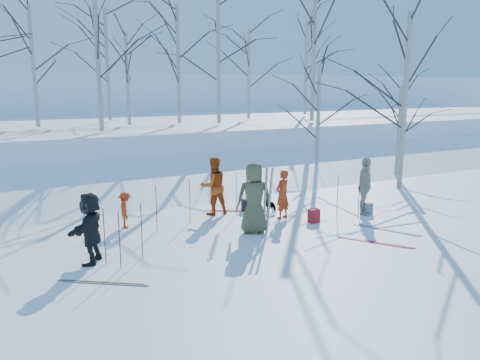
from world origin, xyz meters
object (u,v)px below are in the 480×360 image
skier_redor_behind (214,186)px  dog (270,205)px  skier_red_seated (125,210)px  backpack_red (314,216)px  skier_grey_west (91,228)px  skier_red_north (282,194)px  backpack_grey (367,209)px  backpack_dark (247,205)px  skier_olive_center (254,198)px  skier_cream_east (365,186)px

skier_redor_behind → dog: 1.98m
skier_red_seated → backpack_red: (5.18, -2.14, -0.33)m
skier_redor_behind → skier_grey_west: 4.99m
skier_red_north → skier_grey_west: 6.08m
skier_grey_west → backpack_red: (6.59, 0.22, -0.63)m
skier_red_north → backpack_grey: size_ratio=4.07×
skier_red_north → backpack_dark: bearing=-88.6°
skier_olive_center → skier_cream_east: 4.09m
skier_olive_center → skier_red_seated: (-3.09, 2.15, -0.47)m
skier_red_seated → dog: (4.63, -0.52, -0.29)m
skier_redor_behind → dog: bearing=160.6°
skier_red_north → skier_grey_west: skier_grey_west is taller
backpack_grey → dog: bearing=146.8°
skier_olive_center → backpack_dark: skier_olive_center is taller
skier_cream_east → dog: bearing=107.8°
skier_red_seated → skier_cream_east: size_ratio=0.58×
skier_cream_east → backpack_red: (-1.99, -0.00, -0.72)m
skier_red_north → dog: bearing=-113.4°
skier_olive_center → skier_red_north: 1.73m
skier_red_north → backpack_red: 1.17m
skier_red_north → skier_red_seated: skier_red_north is taller
skier_red_north → skier_grey_west: bearing=-9.8°
skier_olive_center → backpack_grey: bearing=-159.9°
skier_red_seated → backpack_dark: size_ratio=2.68×
backpack_dark → backpack_grey: bearing=-35.3°
dog → skier_grey_west: bearing=-1.7°
skier_olive_center → backpack_dark: bearing=-92.8°
skier_red_seated → skier_grey_west: (-1.41, -2.37, 0.31)m
skier_red_north → skier_red_seated: (-4.58, 1.31, -0.24)m
skier_redor_behind → backpack_grey: 5.02m
skier_red_seated → skier_grey_west: bearing=161.4°
dog → skier_cream_east: bearing=128.8°
skier_olive_center → skier_red_seated: skier_olive_center is taller
skier_grey_west → backpack_red: skier_grey_west is taller
skier_redor_behind → dog: skier_redor_behind is taller
skier_redor_behind → skier_cream_east: bearing=153.7°
backpack_red → skier_olive_center: bearing=-179.9°
backpack_grey → skier_redor_behind: bearing=151.2°
skier_red_seated → skier_grey_west: size_ratio=0.64×
backpack_dark → skier_olive_center: bearing=-114.1°
skier_red_north → skier_redor_behind: size_ratio=0.83×
skier_olive_center → skier_redor_behind: 2.31m
skier_red_seated → dog: 4.67m
skier_grey_west → skier_redor_behind: bearing=151.1°
dog → backpack_dark: 0.79m
skier_olive_center → backpack_red: 2.24m
dog → backpack_dark: size_ratio=1.44×
backpack_dark → backpack_red: bearing=-62.6°
skier_cream_east → backpack_grey: (0.08, -0.09, -0.74)m
skier_redor_behind → skier_cream_east: (4.27, -2.30, -0.00)m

